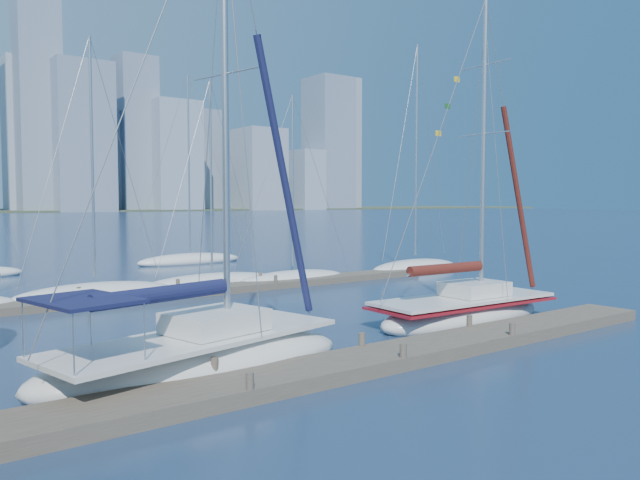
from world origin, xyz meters
TOP-DOWN VIEW (x-y plane):
  - ground at (0.00, 0.00)m, footprint 700.00×700.00m
  - near_dock at (0.00, 0.00)m, footprint 26.00×2.00m
  - far_dock at (2.00, 16.00)m, footprint 30.00×1.80m
  - sailboat_navy at (-4.82, 2.27)m, footprint 9.74×4.98m
  - sailboat_maroon at (7.02, 2.85)m, footprint 8.73×3.20m
  - bg_boat_1 at (-3.05, 17.43)m, footprint 8.33×5.00m
  - bg_boat_2 at (3.71, 18.27)m, footprint 8.49×4.85m
  - bg_boat_3 at (8.36, 16.97)m, footprint 7.62×3.38m
  - bg_boat_5 at (18.40, 16.80)m, footprint 7.92×3.94m
  - bg_boat_7 at (8.39, 31.26)m, footprint 8.75×5.33m

SIDE VIEW (x-z plane):
  - ground at x=0.00m, z-range 0.00..0.00m
  - far_dock at x=2.00m, z-range 0.00..0.36m
  - near_dock at x=0.00m, z-range 0.00..0.40m
  - bg_boat_3 at x=8.36m, z-range -5.44..5.93m
  - bg_boat_2 at x=3.71m, z-range -5.71..6.22m
  - bg_boat_7 at x=8.39m, z-range -7.13..7.71m
  - bg_boat_1 at x=-3.05m, z-range -6.28..6.85m
  - bg_boat_5 at x=18.40m, z-range -7.56..8.20m
  - sailboat_maroon at x=7.02m, z-range -5.70..7.76m
  - sailboat_navy at x=-4.82m, z-range -6.42..8.67m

